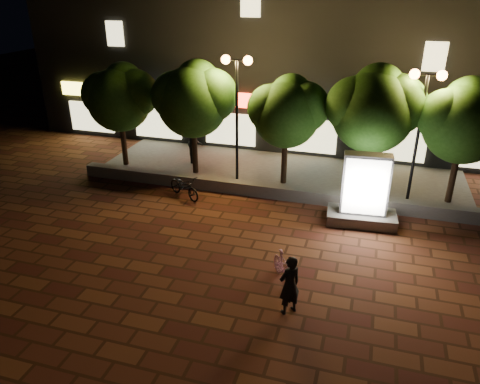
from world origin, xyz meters
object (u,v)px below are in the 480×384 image
at_px(tree_mid, 288,110).
at_px(rider, 290,285).
at_px(tree_far_left, 120,95).
at_px(tree_left, 194,97).
at_px(ad_kiosk, 364,196).
at_px(pedestrian, 195,142).
at_px(tree_far_right, 466,118).
at_px(street_lamp_right, 423,103).
at_px(street_lamp_left, 237,87).
at_px(scooter_parked, 184,186).
at_px(scooter_pink, 284,268).
at_px(tree_right, 375,107).

bearing_deg(tree_mid, rider, -77.82).
xyz_separation_m(tree_far_left, tree_left, (3.50, 0.00, 0.15)).
height_order(tree_left, tree_mid, tree_left).
xyz_separation_m(tree_far_left, ad_kiosk, (10.80, -2.64, -2.25)).
bearing_deg(rider, pedestrian, -100.84).
bearing_deg(tree_mid, ad_kiosk, -38.66).
distance_m(tree_far_right, street_lamp_right, 1.66).
xyz_separation_m(street_lamp_left, pedestrian, (-2.51, 1.51, -3.01)).
distance_m(tree_left, scooter_parked, 3.89).
bearing_deg(scooter_parked, street_lamp_left, -4.83).
height_order(tree_left, scooter_parked, tree_left).
relative_size(ad_kiosk, scooter_parked, 1.48).
xyz_separation_m(tree_mid, street_lamp_left, (-2.05, -0.26, 0.81)).
height_order(tree_far_left, pedestrian, tree_far_left).
distance_m(ad_kiosk, scooter_pink, 4.72).
relative_size(street_lamp_left, rider, 3.10).
relative_size(tree_right, pedestrian, 2.69).
bearing_deg(street_lamp_left, rider, -64.27).
relative_size(street_lamp_right, scooter_pink, 3.36).
relative_size(tree_far_left, scooter_parked, 2.64).
xyz_separation_m(tree_mid, street_lamp_right, (4.95, -0.26, 0.68)).
relative_size(street_lamp_right, rider, 2.98).
bearing_deg(tree_mid, street_lamp_right, -3.04).
relative_size(tree_far_left, rider, 2.77).
relative_size(tree_right, scooter_pink, 3.42).
bearing_deg(tree_right, ad_kiosk, -90.04).
relative_size(tree_right, rider, 3.03).
distance_m(tree_far_right, ad_kiosk, 4.76).
relative_size(tree_mid, tree_far_right, 0.95).
bearing_deg(tree_left, rider, -54.85).
xyz_separation_m(tree_far_right, rider, (-4.74, -8.18, -2.53)).
bearing_deg(pedestrian, tree_mid, -123.59).
bearing_deg(street_lamp_right, tree_far_right, 9.61).
relative_size(tree_far_left, tree_far_right, 0.97).
xyz_separation_m(tree_right, ad_kiosk, (-0.00, -2.64, -2.52)).
relative_size(tree_left, tree_mid, 1.09).
relative_size(tree_mid, pedestrian, 2.39).
bearing_deg(street_lamp_right, street_lamp_left, 180.00).
bearing_deg(tree_mid, scooter_pink, -78.78).
bearing_deg(tree_far_left, tree_far_right, 0.00).
distance_m(tree_left, tree_mid, 4.00).
xyz_separation_m(scooter_pink, scooter_parked, (-4.94, 4.44, 0.02)).
xyz_separation_m(tree_right, street_lamp_left, (-5.36, -0.26, 0.46)).
distance_m(tree_mid, rider, 8.70).
xyz_separation_m(tree_left, street_lamp_right, (8.95, -0.26, 0.45)).
height_order(street_lamp_right, scooter_pink, street_lamp_right).
bearing_deg(tree_right, tree_left, -180.00).
bearing_deg(tree_mid, street_lamp_left, -172.69).
relative_size(tree_far_left, ad_kiosk, 1.78).
distance_m(scooter_pink, pedestrian, 10.09).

